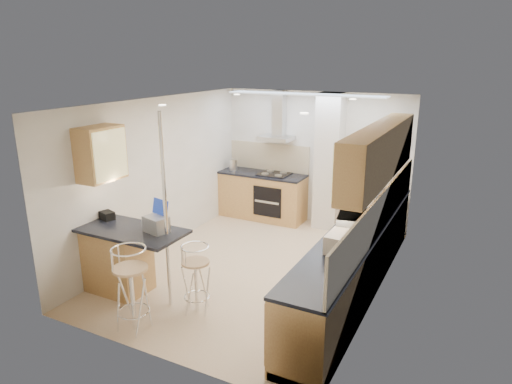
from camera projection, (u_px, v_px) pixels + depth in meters
The scene contains 16 objects.
ground at pixel (257, 268), 6.96m from camera, with size 4.80×4.80×0.00m, color beige.
room_shell at pixel (288, 167), 6.70m from camera, with size 3.64×4.84×2.51m.
right_counter at pixel (356, 260), 6.18m from camera, with size 0.63×4.40×0.92m.
back_counter at pixel (263, 195), 9.04m from camera, with size 1.70×0.63×0.92m.
peninsula at pixel (133, 262), 6.08m from camera, with size 1.47×0.72×0.94m.
microwave at pixel (353, 226), 5.71m from camera, with size 0.55×0.37×0.30m, color white.
laptop at pixel (156, 224), 5.84m from camera, with size 0.30×0.22×0.21m, color #A6AAAE.
bag at pixel (107, 215), 6.30m from camera, with size 0.20×0.15×0.11m, color black.
bar_stool_near at pixel (132, 289), 5.27m from camera, with size 0.43×0.43×1.04m, color tan, non-canonical shape.
bar_stool_end at pixel (196, 279), 5.67m from camera, with size 0.37×0.37×0.90m, color tan, non-canonical shape.
jar_a at pixel (371, 202), 6.87m from camera, with size 0.12×0.12×0.16m, color beige.
jar_b at pixel (370, 202), 6.90m from camera, with size 0.11×0.11×0.14m, color beige.
jar_c at pixel (352, 245), 5.24m from camera, with size 0.14×0.14×0.20m, color beige.
jar_d at pixel (347, 237), 5.57m from camera, with size 0.10×0.10×0.14m, color white.
bread_bin at pixel (342, 242), 5.30m from camera, with size 0.33×0.41×0.22m, color beige.
kettle at pixel (233, 165), 9.10m from camera, with size 0.16×0.16×0.22m, color silver.
Camera 1 is at (2.87, -5.66, 3.10)m, focal length 32.00 mm.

